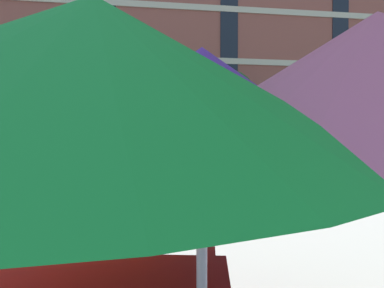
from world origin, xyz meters
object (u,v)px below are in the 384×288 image
(street_tree_middle, at_px, (230,102))
(patio_umbrella, at_px, (202,105))
(sedan_green, at_px, (154,154))
(street_tree_left, at_px, (0,100))
(sedan_white, at_px, (316,153))

(street_tree_middle, bearing_deg, patio_umbrella, -104.99)
(sedan_green, distance_m, street_tree_left, 8.57)
(sedan_white, bearing_deg, street_tree_middle, 134.19)
(sedan_white, bearing_deg, street_tree_left, 168.78)
(sedan_white, height_order, street_tree_left, street_tree_left)
(sedan_green, bearing_deg, street_tree_left, 158.32)
(sedan_green, bearing_deg, patio_umbrella, -90.00)
(sedan_green, bearing_deg, street_tree_middle, 38.24)
(street_tree_left, height_order, patio_umbrella, street_tree_left)
(sedan_green, height_order, patio_umbrella, patio_umbrella)
(sedan_green, relative_size, street_tree_middle, 0.80)
(sedan_green, height_order, street_tree_middle, street_tree_middle)
(sedan_white, relative_size, patio_umbrella, 1.30)
(sedan_white, xyz_separation_m, street_tree_left, (-15.20, 3.02, 2.61))
(sedan_white, distance_m, street_tree_middle, 5.47)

